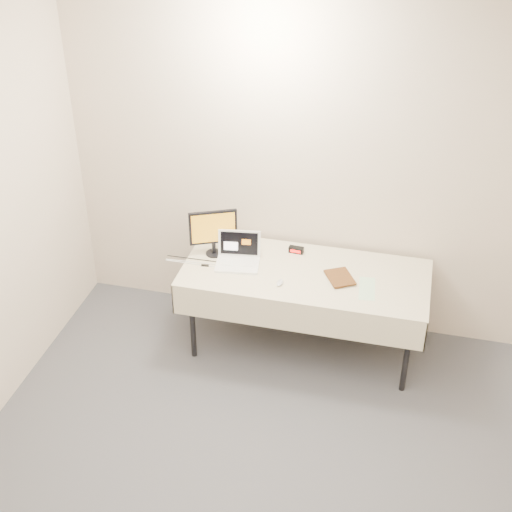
% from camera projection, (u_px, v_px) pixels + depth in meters
% --- Properties ---
extents(back_wall, '(4.00, 0.10, 2.70)m').
position_uv_depth(back_wall, '(319.00, 173.00, 5.42)').
color(back_wall, beige).
rests_on(back_wall, ground).
extents(table, '(1.86, 0.81, 0.74)m').
position_uv_depth(table, '(305.00, 279.00, 5.41)').
color(table, black).
rests_on(table, ground).
extents(laptop, '(0.36, 0.31, 0.23)m').
position_uv_depth(laptop, '(238.00, 256.00, 5.47)').
color(laptop, white).
rests_on(laptop, table).
extents(monitor, '(0.35, 0.18, 0.38)m').
position_uv_depth(monitor, '(213.00, 229.00, 5.47)').
color(monitor, black).
rests_on(monitor, table).
extents(book, '(0.17, 0.11, 0.24)m').
position_uv_depth(book, '(330.00, 268.00, 5.22)').
color(book, brown).
rests_on(book, table).
extents(alarm_clock, '(0.12, 0.06, 0.05)m').
position_uv_depth(alarm_clock, '(296.00, 250.00, 5.60)').
color(alarm_clock, black).
rests_on(alarm_clock, table).
extents(clicker, '(0.05, 0.09, 0.02)m').
position_uv_depth(clicker, '(280.00, 283.00, 5.24)').
color(clicker, silver).
rests_on(clicker, table).
extents(paper_form, '(0.14, 0.30, 0.00)m').
position_uv_depth(paper_form, '(367.00, 289.00, 5.20)').
color(paper_form, '#BDECBC').
rests_on(paper_form, table).
extents(usb_dongle, '(0.06, 0.03, 0.01)m').
position_uv_depth(usb_dongle, '(205.00, 265.00, 5.45)').
color(usb_dongle, black).
rests_on(usb_dongle, table).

